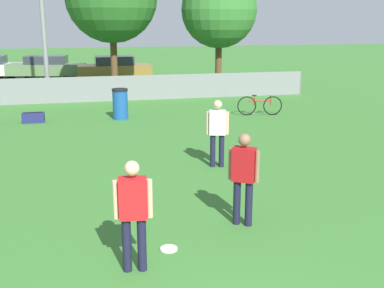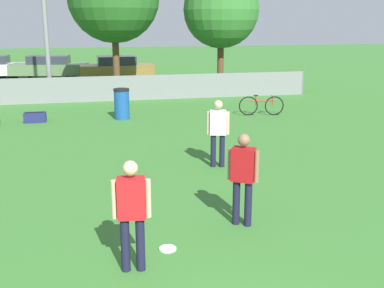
% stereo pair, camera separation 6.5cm
% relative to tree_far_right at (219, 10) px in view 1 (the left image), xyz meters
% --- Properties ---
extents(fence_backline, '(18.56, 0.07, 1.21)m').
position_rel_tree_far_right_xyz_m(fence_backline, '(-5.74, -2.06, -3.37)').
color(fence_backline, gray).
rests_on(fence_backline, ground_plane).
extents(tree_far_right, '(3.68, 3.68, 5.77)m').
position_rel_tree_far_right_xyz_m(tree_far_right, '(0.00, 0.00, 0.00)').
color(tree_far_right, brown).
rests_on(tree_far_right, ground_plane).
extents(player_receiver_white, '(0.53, 0.31, 1.64)m').
position_rel_tree_far_right_xyz_m(player_receiver_white, '(-3.60, -12.44, -2.98)').
color(player_receiver_white, '#191933').
rests_on(player_receiver_white, ground_plane).
extents(player_defender_red, '(0.47, 0.40, 1.64)m').
position_rel_tree_far_right_xyz_m(player_defender_red, '(-4.10, -15.84, -2.98)').
color(player_defender_red, '#191933').
rests_on(player_defender_red, ground_plane).
extents(player_thrower_red, '(0.54, 0.27, 1.64)m').
position_rel_tree_far_right_xyz_m(player_thrower_red, '(-6.12, -17.01, -2.98)').
color(player_thrower_red, '#191933').
rests_on(player_thrower_red, ground_plane).
extents(frisbee_disc, '(0.28, 0.28, 0.03)m').
position_rel_tree_far_right_xyz_m(frisbee_disc, '(-5.53, -16.49, -3.91)').
color(frisbee_disc, white).
rests_on(frisbee_disc, ground_plane).
extents(bicycle_sideline, '(1.67, 0.48, 0.77)m').
position_rel_tree_far_right_xyz_m(bicycle_sideline, '(-0.25, -6.53, -3.55)').
color(bicycle_sideline, black).
rests_on(bicycle_sideline, ground_plane).
extents(trash_bin, '(0.57, 0.57, 1.10)m').
position_rel_tree_far_right_xyz_m(trash_bin, '(-5.40, -6.09, -3.37)').
color(trash_bin, '#194C99').
rests_on(trash_bin, ground_plane).
extents(gear_bag_sideline, '(0.74, 0.41, 0.36)m').
position_rel_tree_far_right_xyz_m(gear_bag_sideline, '(-8.42, -5.99, -3.75)').
color(gear_bag_sideline, navy).
rests_on(gear_bag_sideline, ground_plane).
extents(parked_car_olive, '(4.76, 2.44, 1.36)m').
position_rel_tree_far_right_xyz_m(parked_car_olive, '(-8.72, 7.40, -3.25)').
color(parked_car_olive, black).
rests_on(parked_car_olive, ground_plane).
extents(parked_car_tan, '(4.29, 1.82, 1.40)m').
position_rel_tree_far_right_xyz_m(parked_car_tan, '(-4.76, 5.60, -3.23)').
color(parked_car_tan, black).
rests_on(parked_car_tan, ground_plane).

